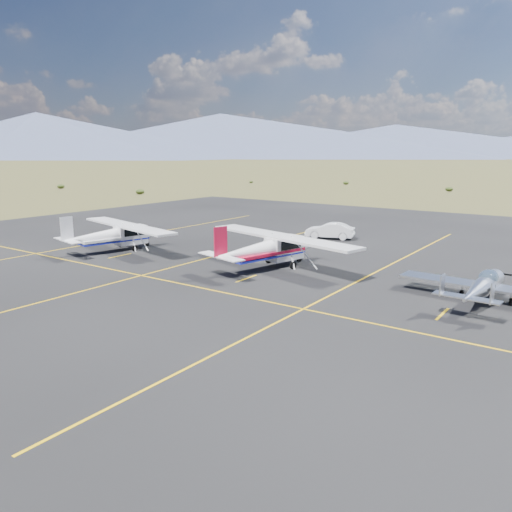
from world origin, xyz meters
TOP-DOWN VIEW (x-y plane):
  - ground at (0.00, 0.00)m, footprint 1600.00×1600.00m
  - apron at (0.00, 7.00)m, footprint 72.00×72.00m
  - aircraft_low_wing at (-0.21, -4.63)m, footprint 6.15×8.57m
  - aircraft_cessna at (-0.21, 7.88)m, footprint 7.72×11.89m
  - aircraft_plain at (-2.08, 20.12)m, footprint 7.16×11.15m
  - sedan at (11.79, 9.70)m, footprint 2.46×4.25m

SIDE VIEW (x-z plane):
  - ground at x=0.00m, z-range 0.00..0.00m
  - apron at x=0.00m, z-range -0.01..0.01m
  - sedan at x=11.79m, z-range 0.01..1.33m
  - aircraft_low_wing at x=-0.21m, z-range -0.04..1.82m
  - aircraft_plain at x=-2.08m, z-range -0.16..2.67m
  - aircraft_cessna at x=-0.21m, z-range -0.17..2.84m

